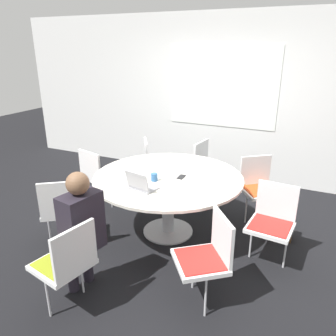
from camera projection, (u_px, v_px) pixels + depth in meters
ground_plane at (168, 231)px, 4.09m from camera, size 16.00×16.00×0.00m
wall_back at (222, 99)px, 5.42m from camera, size 8.00×0.07×2.70m
conference_table at (168, 185)px, 3.87m from camera, size 1.75×1.75×0.75m
chair_0 at (67, 260)px, 2.74m from camera, size 0.50×0.52×0.84m
chair_1 at (208, 253)px, 2.82m from camera, size 0.60×0.61×0.84m
chair_2 at (272, 218)px, 3.39m from camera, size 0.48×0.46×0.84m
chair_3 at (259, 184)px, 4.23m from camera, size 0.60×0.60×0.84m
chair_4 at (208, 165)px, 4.91m from camera, size 0.48×0.49×0.84m
chair_5 at (154, 162)px, 5.04m from camera, size 0.59×0.60×0.84m
chair_6 at (98, 173)px, 4.59m from camera, size 0.53×0.52×0.84m
chair_7 at (62, 207)px, 3.64m from camera, size 0.60×0.60×0.84m
person_0 at (81, 224)px, 2.89m from camera, size 0.31×0.40×1.19m
laptop at (141, 185)px, 3.44m from camera, size 0.33×0.28×0.21m
coffee_cup at (154, 177)px, 3.68m from camera, size 0.08×0.08×0.09m
cell_phone at (181, 177)px, 3.79m from camera, size 0.08×0.14×0.01m
handbag at (277, 227)px, 3.93m from camera, size 0.36×0.16×0.28m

